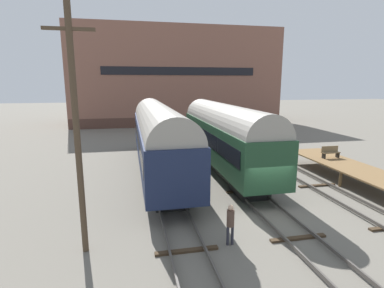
{
  "coord_description": "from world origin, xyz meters",
  "views": [
    {
      "loc": [
        -7.01,
        -13.81,
        6.69
      ],
      "look_at": [
        -2.48,
        7.87,
        2.2
      ],
      "focal_mm": 28.0,
      "sensor_mm": 36.0,
      "label": 1
    }
  ],
  "objects_px": {
    "utility_pole": "(76,128)",
    "train_car_green": "(224,134)",
    "bench": "(330,152)",
    "train_car_navy": "(159,135)",
    "person_worker": "(230,221)"
  },
  "relations": [
    {
      "from": "utility_pole",
      "to": "train_car_green",
      "type": "bearing_deg",
      "value": 47.31
    },
    {
      "from": "train_car_green",
      "to": "bench",
      "type": "relative_size",
      "value": 11.25
    },
    {
      "from": "train_car_navy",
      "to": "person_worker",
      "type": "xyz_separation_m",
      "value": [
        1.89,
        -10.89,
        -1.89
      ]
    },
    {
      "from": "train_car_navy",
      "to": "bench",
      "type": "relative_size",
      "value": 12.95
    },
    {
      "from": "train_car_green",
      "to": "utility_pole",
      "type": "xyz_separation_m",
      "value": [
        -8.98,
        -9.74,
        2.09
      ]
    },
    {
      "from": "train_car_navy",
      "to": "utility_pole",
      "type": "distance_m",
      "value": 11.1
    },
    {
      "from": "utility_pole",
      "to": "bench",
      "type": "bearing_deg",
      "value": 25.03
    },
    {
      "from": "bench",
      "to": "person_worker",
      "type": "height_order",
      "value": "bench"
    },
    {
      "from": "bench",
      "to": "person_worker",
      "type": "bearing_deg",
      "value": -141.79
    },
    {
      "from": "utility_pole",
      "to": "person_worker",
      "type": "bearing_deg",
      "value": -7.32
    },
    {
      "from": "person_worker",
      "to": "utility_pole",
      "type": "height_order",
      "value": "utility_pole"
    },
    {
      "from": "train_car_green",
      "to": "person_worker",
      "type": "bearing_deg",
      "value": -106.34
    },
    {
      "from": "train_car_navy",
      "to": "utility_pole",
      "type": "height_order",
      "value": "utility_pole"
    },
    {
      "from": "train_car_green",
      "to": "person_worker",
      "type": "xyz_separation_m",
      "value": [
        -3.08,
        -10.5,
        -1.87
      ]
    },
    {
      "from": "person_worker",
      "to": "utility_pole",
      "type": "xyz_separation_m",
      "value": [
        -5.91,
        0.76,
        3.96
      ]
    }
  ]
}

